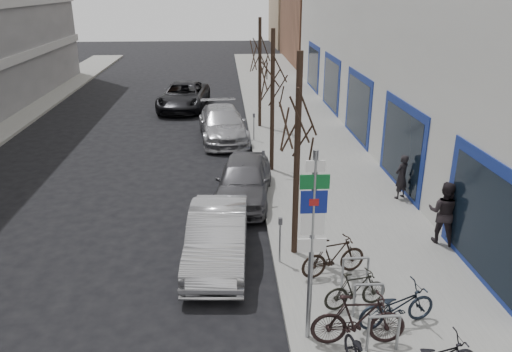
{
  "coord_description": "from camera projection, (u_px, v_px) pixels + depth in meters",
  "views": [
    {
      "loc": [
        0.79,
        -8.34,
        6.94
      ],
      "look_at": [
        1.63,
        4.49,
        2.0
      ],
      "focal_mm": 35.0,
      "sensor_mm": 36.0,
      "label": 1
    }
  ],
  "objects": [
    {
      "name": "ground",
      "position": [
        191.0,
        347.0,
        10.21
      ],
      "size": [
        120.0,
        120.0,
        0.0
      ],
      "primitive_type": "plane",
      "color": "black",
      "rests_on": "ground"
    },
    {
      "name": "sidewalk_east",
      "position": [
        319.0,
        170.0,
        19.77
      ],
      "size": [
        5.0,
        70.0,
        0.15
      ],
      "primitive_type": "cube",
      "color": "slate",
      "rests_on": "ground"
    },
    {
      "name": "brick_building_far",
      "position": [
        352.0,
        18.0,
        46.82
      ],
      "size": [
        12.0,
        14.0,
        8.0
      ],
      "primitive_type": "cube",
      "color": "brown",
      "rests_on": "ground"
    },
    {
      "name": "tan_building_far",
      "position": [
        326.0,
        6.0,
        60.65
      ],
      "size": [
        13.0,
        12.0,
        9.0
      ],
      "primitive_type": "cube",
      "color": "#937A5B",
      "rests_on": "ground"
    },
    {
      "name": "highway_sign_pole",
      "position": [
        312.0,
        237.0,
        9.46
      ],
      "size": [
        0.55,
        0.1,
        4.2
      ],
      "color": "gray",
      "rests_on": "ground"
    },
    {
      "name": "bike_rack",
      "position": [
        368.0,
        296.0,
        10.76
      ],
      "size": [
        0.66,
        2.26,
        0.83
      ],
      "color": "gray",
      "rests_on": "sidewalk_east"
    },
    {
      "name": "tree_near",
      "position": [
        298.0,
        109.0,
        12.15
      ],
      "size": [
        1.8,
        1.8,
        5.5
      ],
      "color": "black",
      "rests_on": "ground"
    },
    {
      "name": "tree_mid",
      "position": [
        273.0,
        68.0,
        18.21
      ],
      "size": [
        1.8,
        1.8,
        5.5
      ],
      "color": "black",
      "rests_on": "ground"
    },
    {
      "name": "tree_far",
      "position": [
        260.0,
        47.0,
        24.26
      ],
      "size": [
        1.8,
        1.8,
        5.5
      ],
      "color": "black",
      "rests_on": "ground"
    },
    {
      "name": "meter_front",
      "position": [
        280.0,
        236.0,
        12.8
      ],
      "size": [
        0.1,
        0.08,
        1.27
      ],
      "color": "gray",
      "rests_on": "sidewalk_east"
    },
    {
      "name": "meter_mid",
      "position": [
        263.0,
        164.0,
        17.93
      ],
      "size": [
        0.1,
        0.08,
        1.27
      ],
      "color": "gray",
      "rests_on": "sidewalk_east"
    },
    {
      "name": "meter_back",
      "position": [
        254.0,
        124.0,
        23.05
      ],
      "size": [
        0.1,
        0.08,
        1.27
      ],
      "color": "gray",
      "rests_on": "sidewalk_east"
    },
    {
      "name": "bike_near_right",
      "position": [
        358.0,
        319.0,
        9.89
      ],
      "size": [
        1.94,
        0.64,
        1.17
      ],
      "primitive_type": "imported",
      "rotation": [
        0.0,
        0.0,
        1.54
      ],
      "color": "black",
      "rests_on": "sidewalk_east"
    },
    {
      "name": "bike_mid_curb",
      "position": [
        397.0,
        303.0,
        10.48
      ],
      "size": [
        1.85,
        0.93,
        1.08
      ],
      "primitive_type": "imported",
      "rotation": [
        0.0,
        0.0,
        1.8
      ],
      "color": "black",
      "rests_on": "sidewalk_east"
    },
    {
      "name": "bike_mid_inner",
      "position": [
        356.0,
        289.0,
        11.08
      ],
      "size": [
        1.57,
        0.76,
        0.92
      ],
      "primitive_type": "imported",
      "rotation": [
        0.0,
        0.0,
        1.79
      ],
      "color": "black",
      "rests_on": "sidewalk_east"
    },
    {
      "name": "bike_far_inner",
      "position": [
        334.0,
        256.0,
        12.31
      ],
      "size": [
        1.81,
        0.95,
        1.05
      ],
      "primitive_type": "imported",
      "rotation": [
        0.0,
        0.0,
        1.83
      ],
      "color": "black",
      "rests_on": "sidewalk_east"
    },
    {
      "name": "parked_car_front",
      "position": [
        217.0,
        237.0,
        13.16
      ],
      "size": [
        1.77,
        4.42,
        1.43
      ],
      "primitive_type": "imported",
      "rotation": [
        0.0,
        0.0,
        -0.06
      ],
      "color": "#B3B4B9",
      "rests_on": "ground"
    },
    {
      "name": "parked_car_mid",
      "position": [
        244.0,
        180.0,
        16.9
      ],
      "size": [
        2.33,
        4.59,
        1.5
      ],
      "primitive_type": "imported",
      "rotation": [
        0.0,
        0.0,
        -0.13
      ],
      "color": "#4D4C51",
      "rests_on": "ground"
    },
    {
      "name": "parked_car_back",
      "position": [
        223.0,
        124.0,
        23.7
      ],
      "size": [
        2.6,
        5.39,
        1.51
      ],
      "primitive_type": "imported",
      "rotation": [
        0.0,
        0.0,
        0.09
      ],
      "color": "#9F9FA4",
      "rests_on": "ground"
    },
    {
      "name": "lane_car",
      "position": [
        184.0,
        96.0,
        29.59
      ],
      "size": [
        3.12,
        5.78,
        1.54
      ],
      "primitive_type": "imported",
      "rotation": [
        0.0,
        0.0,
        -0.1
      ],
      "color": "black",
      "rests_on": "ground"
    },
    {
      "name": "pedestrian_near",
      "position": [
        401.0,
        177.0,
        16.73
      ],
      "size": [
        0.67,
        0.62,
        1.54
      ],
      "primitive_type": "imported",
      "rotation": [
        0.0,
        0.0,
        3.72
      ],
      "color": "black",
      "rests_on": "sidewalk_east"
    },
    {
      "name": "pedestrian_far",
      "position": [
        444.0,
        212.0,
        13.79
      ],
      "size": [
        0.81,
        0.76,
        1.83
      ],
      "primitive_type": "imported",
      "rotation": [
        0.0,
        0.0,
        2.53
      ],
      "color": "black",
      "rests_on": "sidewalk_east"
    }
  ]
}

